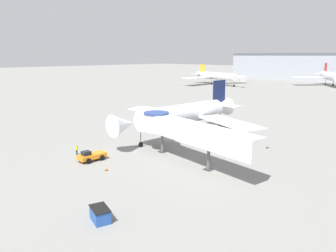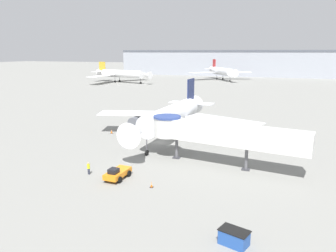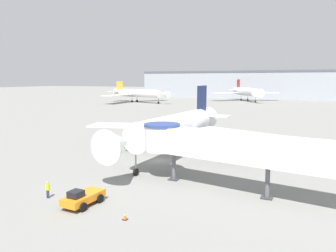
# 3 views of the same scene
# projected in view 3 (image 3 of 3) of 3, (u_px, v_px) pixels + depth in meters

# --- Properties ---
(ground_plane) EXTENTS (800.00, 800.00, 0.00)m
(ground_plane) POSITION_uv_depth(u_px,v_px,m) (160.00, 160.00, 45.95)
(ground_plane) COLOR gray
(main_airplane) EXTENTS (32.32, 29.95, 10.22)m
(main_airplane) POSITION_uv_depth(u_px,v_px,m) (176.00, 128.00, 47.45)
(main_airplane) COLOR silver
(main_airplane) RESTS_ON ground_plane
(jet_bridge) EXTENTS (22.30, 6.46, 6.30)m
(jet_bridge) POSITION_uv_depth(u_px,v_px,m) (224.00, 146.00, 33.14)
(jet_bridge) COLOR silver
(jet_bridge) RESTS_ON ground_plane
(pushback_tug_orange) EXTENTS (2.29, 4.22, 1.64)m
(pushback_tug_orange) POSITION_uv_depth(u_px,v_px,m) (83.00, 197.00, 29.37)
(pushback_tug_orange) COLOR orange
(pushback_tug_orange) RESTS_ON ground_plane
(traffic_cone_port_wing) EXTENTS (0.47, 0.47, 0.78)m
(traffic_cone_port_wing) POSITION_uv_depth(u_px,v_px,m) (104.00, 147.00, 53.07)
(traffic_cone_port_wing) COLOR black
(traffic_cone_port_wing) RESTS_ON ground_plane
(traffic_cone_near_nose) EXTENTS (0.43, 0.43, 0.72)m
(traffic_cone_near_nose) POSITION_uv_depth(u_px,v_px,m) (76.00, 195.00, 31.11)
(traffic_cone_near_nose) COLOR black
(traffic_cone_near_nose) RESTS_ON ground_plane
(traffic_cone_apron_front) EXTENTS (0.39, 0.39, 0.65)m
(traffic_cone_apron_front) POSITION_uv_depth(u_px,v_px,m) (125.00, 216.00, 26.47)
(traffic_cone_apron_front) COLOR black
(traffic_cone_apron_front) RESTS_ON ground_plane
(ground_crew_marshaller) EXTENTS (0.35, 0.25, 1.65)m
(ground_crew_marshaller) POSITION_uv_depth(u_px,v_px,m) (48.00, 189.00, 31.19)
(ground_crew_marshaller) COLOR #1E2338
(ground_crew_marshaller) RESTS_ON ground_plane
(background_jet_red_tail) EXTENTS (33.46, 32.75, 11.29)m
(background_jet_red_tail) POSITION_uv_depth(u_px,v_px,m) (246.00, 92.00, 171.25)
(background_jet_red_tail) COLOR silver
(background_jet_red_tail) RESTS_ON ground_plane
(background_jet_gold_tail) EXTENTS (36.42, 39.27, 10.37)m
(background_jet_gold_tail) POSITION_uv_depth(u_px,v_px,m) (138.00, 93.00, 160.72)
(background_jet_gold_tail) COLOR white
(background_jet_gold_tail) RESTS_ON ground_plane
(terminal_building) EXTENTS (176.84, 26.48, 16.72)m
(terminal_building) POSITION_uv_depth(u_px,v_px,m) (279.00, 84.00, 203.39)
(terminal_building) COLOR #999EA8
(terminal_building) RESTS_ON ground_plane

